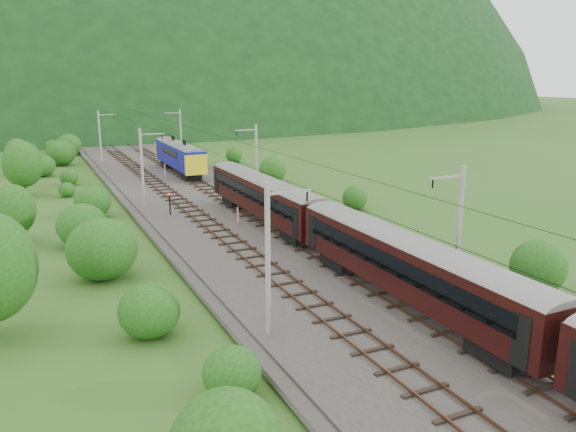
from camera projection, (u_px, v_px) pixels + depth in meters
name	position (u px, v px, depth m)	size (l,w,h in m)	color
ground	(368.00, 317.00, 31.89)	(600.00, 600.00, 0.00)	#2E5A1C
railbed	(292.00, 263.00, 40.63)	(14.00, 220.00, 0.30)	#38332D
track_left	(262.00, 265.00, 39.58)	(2.40, 220.00, 0.27)	brown
track_right	(321.00, 256.00, 41.57)	(2.40, 220.00, 0.27)	brown
catenary_left	(143.00, 166.00, 56.34)	(2.54, 192.28, 8.00)	gray
catenary_right	(256.00, 159.00, 61.41)	(2.54, 192.28, 8.00)	gray
overhead_wires	(293.00, 168.00, 38.95)	(4.83, 198.00, 0.03)	black
mountain_main	(59.00, 106.00, 259.99)	(504.00, 360.00, 244.00)	black
hazard_post_near	(165.00, 170.00, 74.62)	(0.18, 0.18, 1.71)	red
hazard_post_far	(238.00, 215.00, 50.87)	(0.16, 0.16, 1.52)	red
signal	(170.00, 202.00, 53.94)	(0.24, 0.24, 2.14)	black
vegetation_left	(73.00, 231.00, 40.02)	(13.84, 149.35, 6.98)	#1A4311
vegetation_right	(458.00, 238.00, 42.38)	(7.35, 103.49, 3.14)	#1A4311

